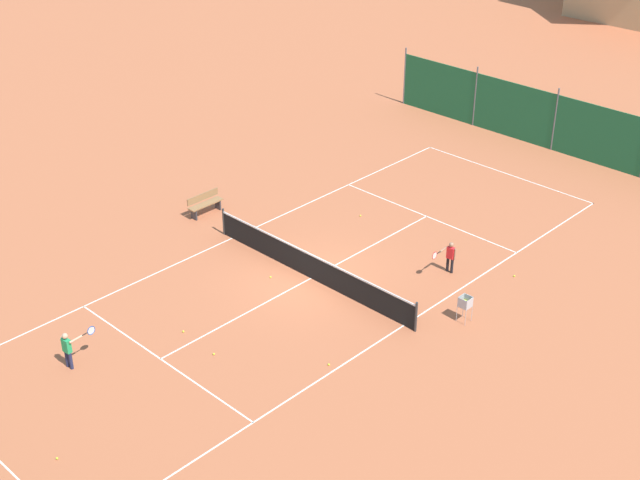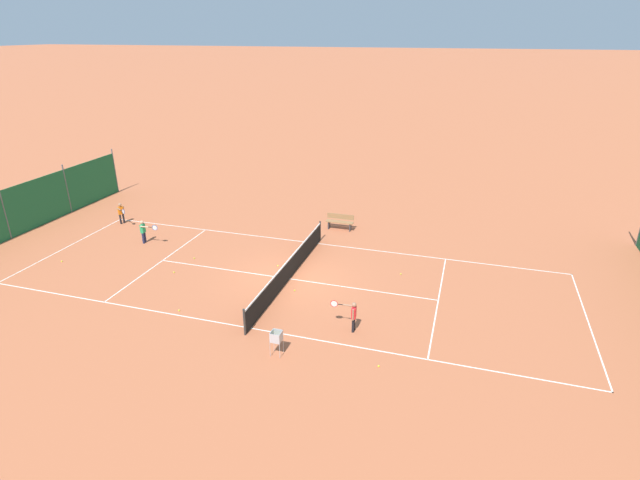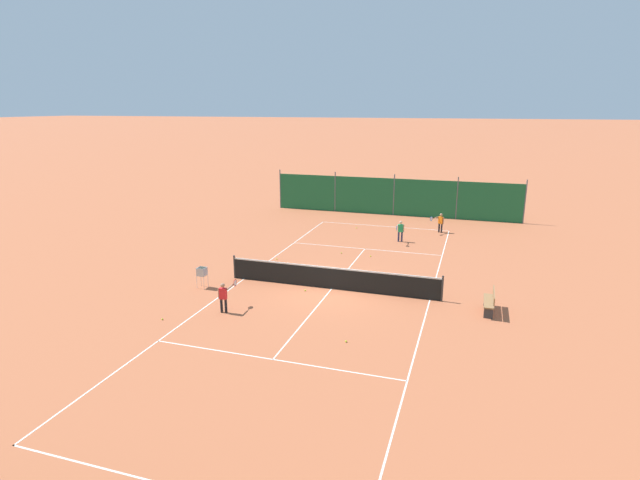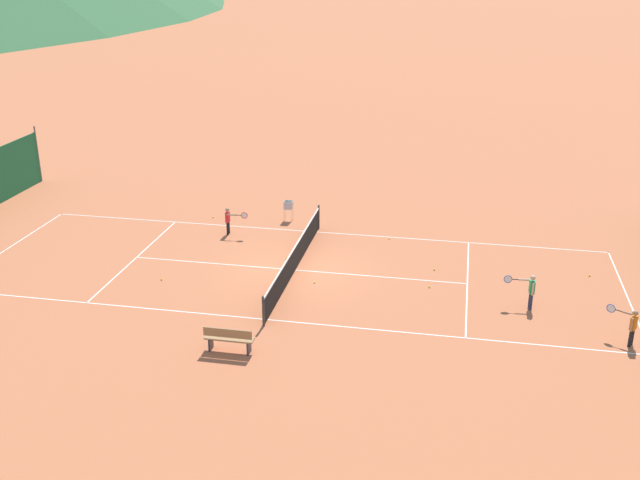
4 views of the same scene
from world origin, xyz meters
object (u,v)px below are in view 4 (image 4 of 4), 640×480
at_px(player_far_service, 229,219).
at_px(tennis_ball_far_corner, 213,217).
at_px(player_near_baseline, 632,325).
at_px(tennis_ball_near_corner, 162,279).
at_px(tennis_ball_mid_court, 286,258).
at_px(courtside_bench, 229,339).
at_px(player_far_baseline, 530,289).
at_px(tennis_ball_alley_left, 434,269).
at_px(tennis_ball_by_net_left, 590,276).
at_px(tennis_ball_by_net_right, 389,239).
at_px(ball_hopper, 288,206).
at_px(tennis_ball_alley_right, 315,282).
at_px(tennis_net, 295,258).
at_px(tennis_ball_service_box, 429,287).

bearing_deg(player_far_service, tennis_ball_far_corner, 36.31).
xyz_separation_m(player_far_service, player_near_baseline, (-6.71, -14.90, 0.01)).
xyz_separation_m(tennis_ball_near_corner, tennis_ball_far_corner, (6.81, 0.31, 0.00)).
bearing_deg(tennis_ball_mid_court, courtside_bench, -179.88).
relative_size(player_far_baseline, tennis_ball_alley_left, 18.35).
bearing_deg(tennis_ball_by_net_left, tennis_ball_near_corner, 102.35).
xyz_separation_m(player_far_baseline, tennis_ball_by_net_right, (5.40, 5.30, -0.67)).
distance_m(tennis_ball_alley_left, ball_hopper, 7.98).
xyz_separation_m(tennis_ball_alley_right, tennis_ball_mid_court, (2.00, 1.55, 0.00)).
xyz_separation_m(tennis_net, tennis_ball_alley_right, (-1.01, -0.95, -0.47)).
bearing_deg(tennis_ball_near_corner, tennis_ball_mid_court, -54.83).
bearing_deg(tennis_ball_far_corner, tennis_ball_near_corner, -177.36).
distance_m(tennis_net, tennis_ball_service_box, 5.12).
xyz_separation_m(player_far_service, courtside_bench, (-9.49, -3.00, -0.23)).
distance_m(tennis_ball_alley_right, courtside_bench, 5.56).
relative_size(tennis_ball_far_corner, courtside_bench, 0.04).
bearing_deg(player_far_baseline, tennis_net, 79.42).
bearing_deg(tennis_ball_service_box, tennis_ball_alley_left, -3.61).
relative_size(player_far_service, tennis_ball_alley_right, 17.69).
distance_m(tennis_net, courtside_bench, 6.37).
xyz_separation_m(tennis_ball_far_corner, courtside_bench, (-11.31, -4.34, 0.42)).
height_order(player_near_baseline, tennis_ball_service_box, player_near_baseline).
xyz_separation_m(tennis_ball_service_box, courtside_bench, (-5.74, 5.64, 0.42)).
relative_size(tennis_ball_service_box, tennis_ball_alley_left, 1.00).
bearing_deg(player_far_service, tennis_ball_mid_court, -125.89).
relative_size(player_far_service, player_far_baseline, 0.96).
xyz_separation_m(player_far_baseline, ball_hopper, (6.87, 9.96, -0.05)).
bearing_deg(player_far_service, courtside_bench, -162.44).
height_order(tennis_ball_near_corner, tennis_ball_by_net_left, same).
xyz_separation_m(tennis_ball_alley_left, courtside_bench, (-7.33, 5.74, 0.42)).
height_order(player_far_service, courtside_bench, player_far_service).
bearing_deg(player_far_baseline, player_near_baseline, -124.67).
bearing_deg(player_far_service, tennis_ball_alley_right, -132.53).
relative_size(player_near_baseline, tennis_ball_by_net_right, 18.09).
relative_size(player_near_baseline, ball_hopper, 1.34).
bearing_deg(ball_hopper, player_far_baseline, -124.60).
distance_m(player_far_baseline, tennis_ball_near_corner, 13.07).
bearing_deg(tennis_ball_service_box, tennis_ball_alley_right, 95.73).
bearing_deg(player_near_baseline, tennis_ball_alley_left, 53.51).
bearing_deg(tennis_ball_mid_court, tennis_ball_far_corner, 47.37).
bearing_deg(tennis_ball_by_net_right, tennis_ball_mid_court, 127.17).
bearing_deg(courtside_bench, tennis_net, -5.22).
bearing_deg(tennis_ball_by_net_right, player_far_baseline, -135.55).
distance_m(tennis_ball_mid_court, tennis_ball_by_net_left, 11.45).
distance_m(player_far_baseline, ball_hopper, 12.10).
xyz_separation_m(tennis_ball_far_corner, tennis_ball_alley_left, (-3.98, -10.08, 0.00)).
bearing_deg(tennis_ball_by_net_left, tennis_ball_mid_court, 92.78).
distance_m(ball_hopper, courtside_bench, 11.68).
relative_size(tennis_ball_far_corner, tennis_ball_mid_court, 1.00).
distance_m(tennis_net, player_far_baseline, 8.59).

